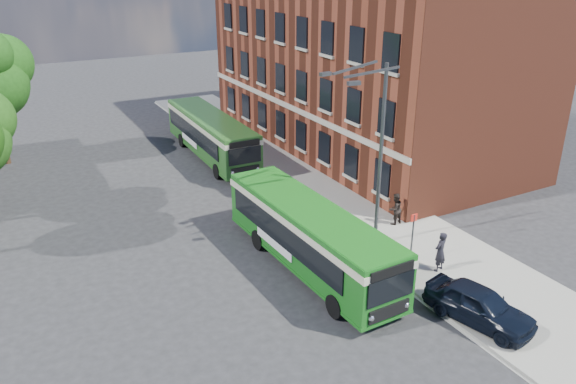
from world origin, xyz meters
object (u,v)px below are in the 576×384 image
parked_car (479,305)px  street_lamp (374,155)px  bus_front (310,232)px  bus_rear (211,132)px

parked_car → street_lamp: bearing=75.5°
bus_front → bus_rear: size_ratio=0.93×
bus_rear → parked_car: 23.56m
bus_rear → parked_car: size_ratio=2.83×
bus_front → parked_car: size_ratio=2.64×
bus_front → bus_rear: same height
street_lamp → bus_rear: size_ratio=0.73×
street_lamp → bus_rear: (-1.84, 16.33, -2.96)m
street_lamp → parked_car: 8.14m
street_lamp → bus_front: bearing=-175.2°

